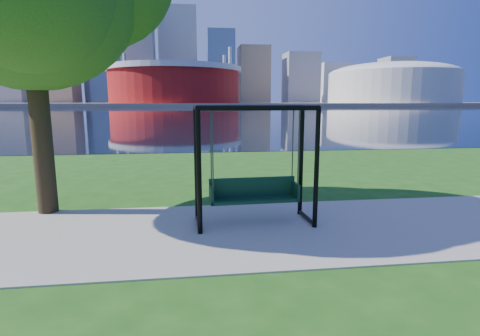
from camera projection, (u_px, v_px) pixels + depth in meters
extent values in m
plane|color=#1E5114|center=(227.00, 224.00, 8.32)|extent=(900.00, 900.00, 0.00)
cube|color=#9E937F|center=(229.00, 231.00, 7.83)|extent=(120.00, 4.00, 0.03)
cube|color=black|center=(193.00, 111.00, 107.90)|extent=(900.00, 180.00, 0.02)
cube|color=#937F60|center=(191.00, 104.00, 306.89)|extent=(900.00, 228.00, 2.00)
cylinder|color=maroon|center=(175.00, 85.00, 234.19)|extent=(80.00, 80.00, 22.00)
cylinder|color=silver|center=(174.00, 70.00, 232.54)|extent=(83.00, 83.00, 3.00)
cylinder|color=silver|center=(224.00, 79.00, 256.10)|extent=(2.00, 2.00, 32.00)
cylinder|color=silver|center=(125.00, 78.00, 247.65)|extent=(2.00, 2.00, 32.00)
cylinder|color=silver|center=(114.00, 74.00, 210.55)|extent=(2.00, 2.00, 32.00)
cylinder|color=silver|center=(230.00, 75.00, 219.00)|extent=(2.00, 2.00, 32.00)
cylinder|color=beige|center=(392.00, 88.00, 252.99)|extent=(84.00, 84.00, 20.00)
ellipsoid|color=beige|center=(393.00, 74.00, 251.42)|extent=(84.00, 84.00, 15.12)
cube|color=gray|center=(7.00, 62.00, 287.23)|extent=(28.00, 28.00, 62.00)
cube|color=#998466|center=(55.00, 43.00, 280.34)|extent=(26.00, 26.00, 88.00)
cube|color=slate|center=(104.00, 44.00, 307.99)|extent=(30.00, 24.00, 95.00)
cube|color=gray|center=(139.00, 56.00, 294.32)|extent=(24.00, 24.00, 72.00)
cube|color=silver|center=(178.00, 56.00, 326.77)|extent=(32.00, 28.00, 80.00)
cube|color=slate|center=(221.00, 67.00, 308.77)|extent=(22.00, 22.00, 58.00)
cube|color=#998466|center=(253.00, 75.00, 328.14)|extent=(26.00, 26.00, 48.00)
cube|color=gray|center=(301.00, 78.00, 324.04)|extent=(28.00, 24.00, 42.00)
cube|color=silver|center=(334.00, 83.00, 354.11)|extent=(30.00, 26.00, 36.00)
cube|color=gray|center=(395.00, 80.00, 340.65)|extent=(24.00, 24.00, 40.00)
cube|color=#998466|center=(425.00, 86.00, 361.13)|extent=(26.00, 26.00, 32.00)
cylinder|color=black|center=(199.00, 173.00, 7.44)|extent=(0.10, 0.10, 2.57)
cylinder|color=black|center=(317.00, 170.00, 7.83)|extent=(0.10, 0.10, 2.57)
cylinder|color=black|center=(196.00, 165.00, 8.41)|extent=(0.10, 0.10, 2.57)
cylinder|color=black|center=(301.00, 162.00, 8.81)|extent=(0.10, 0.10, 2.57)
cylinder|color=black|center=(260.00, 108.00, 7.41)|extent=(2.46, 0.18, 0.10)
cylinder|color=black|center=(250.00, 107.00, 8.39)|extent=(2.46, 0.18, 0.10)
cylinder|color=black|center=(196.00, 108.00, 7.70)|extent=(0.13, 1.01, 0.10)
cylinder|color=black|center=(199.00, 223.00, 8.13)|extent=(0.11, 1.01, 0.08)
cylinder|color=black|center=(310.00, 107.00, 8.10)|extent=(0.13, 1.01, 0.10)
cylinder|color=black|center=(307.00, 217.00, 8.53)|extent=(0.11, 1.01, 0.08)
cube|color=black|center=(254.00, 200.00, 8.25)|extent=(1.97, 0.57, 0.07)
cube|color=black|center=(252.00, 187.00, 8.42)|extent=(1.95, 0.12, 0.42)
cube|color=black|center=(211.00, 194.00, 8.07)|extent=(0.07, 0.50, 0.38)
cube|color=black|center=(295.00, 191.00, 8.37)|extent=(0.07, 0.50, 0.38)
cylinder|color=#343439|center=(213.00, 150.00, 7.70)|extent=(0.03, 0.03, 1.62)
cylinder|color=#343439|center=(299.00, 148.00, 8.00)|extent=(0.03, 0.03, 1.62)
cylinder|color=#343439|center=(211.00, 148.00, 8.10)|extent=(0.03, 0.03, 1.62)
cylinder|color=#343439|center=(293.00, 146.00, 8.40)|extent=(0.03, 0.03, 1.62)
cylinder|color=black|center=(40.00, 119.00, 8.79)|extent=(0.46, 0.46, 4.60)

